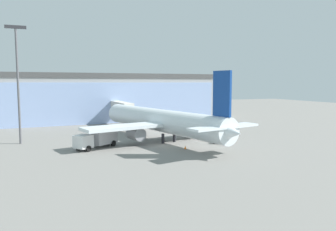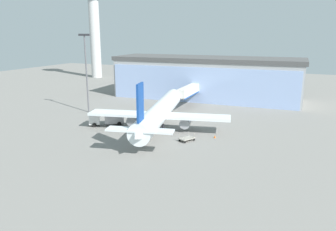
# 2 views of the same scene
# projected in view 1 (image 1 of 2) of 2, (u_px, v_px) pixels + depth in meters

# --- Properties ---
(ground) EXTENTS (240.00, 240.00, 0.00)m
(ground) POSITION_uv_depth(u_px,v_px,m) (162.00, 146.00, 52.15)
(ground) COLOR gray
(terminal_building) EXTENTS (56.36, 19.02, 12.38)m
(terminal_building) POSITION_uv_depth(u_px,v_px,m) (111.00, 97.00, 88.51)
(terminal_building) COLOR #A2A2A2
(terminal_building) RESTS_ON ground
(jet_bridge) EXTENTS (2.78, 14.71, 5.59)m
(jet_bridge) POSITION_uv_depth(u_px,v_px,m) (120.00, 108.00, 76.58)
(jet_bridge) COLOR beige
(jet_bridge) RESTS_ON ground
(apron_light_mast) EXTENTS (3.20, 0.40, 19.10)m
(apron_light_mast) POSITION_uv_depth(u_px,v_px,m) (18.00, 75.00, 52.82)
(apron_light_mast) COLOR #59595E
(apron_light_mast) RESTS_ON ground
(airplane) EXTENTS (28.89, 36.61, 11.62)m
(airplane) POSITION_uv_depth(u_px,v_px,m) (162.00, 121.00, 56.22)
(airplane) COLOR white
(airplane) RESTS_ON ground
(catering_truck) EXTENTS (7.27, 5.93, 2.65)m
(catering_truck) POSITION_uv_depth(u_px,v_px,m) (97.00, 138.00, 50.41)
(catering_truck) COLOR silver
(catering_truck) RESTS_ON ground
(baggage_cart) EXTENTS (2.68, 3.22, 1.50)m
(baggage_cart) POSITION_uv_depth(u_px,v_px,m) (218.00, 140.00, 54.63)
(baggage_cart) COLOR #9E998C
(baggage_cart) RESTS_ON ground
(safety_cone_nose) EXTENTS (0.36, 0.36, 0.55)m
(safety_cone_nose) POSITION_uv_depth(u_px,v_px,m) (185.00, 147.00, 49.47)
(safety_cone_nose) COLOR orange
(safety_cone_nose) RESTS_ON ground
(safety_cone_wingtip) EXTENTS (0.36, 0.36, 0.55)m
(safety_cone_wingtip) POSITION_uv_depth(u_px,v_px,m) (227.00, 136.00, 59.75)
(safety_cone_wingtip) COLOR orange
(safety_cone_wingtip) RESTS_ON ground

